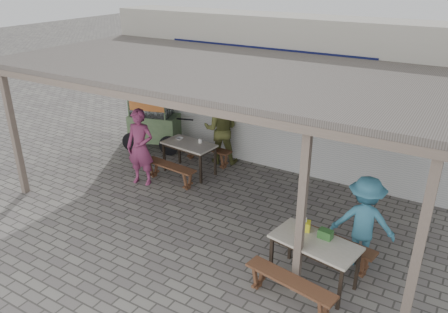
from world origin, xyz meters
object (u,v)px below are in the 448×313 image
object	(u,v)px
table_left	(189,147)
patron_wall_side	(221,129)
table_right	(315,246)
bench_right_wall	(333,245)
vendor_cart	(153,120)
condiment_bowl	(179,139)
bench_left_street	(170,170)
patron_right_table	(364,222)
donation_box	(325,234)
patron_street_side	(140,147)
tissue_box	(305,226)
condiment_jar	(200,141)
bench_left_wall	(207,151)
bench_right_street	(290,286)

from	to	relation	value
table_left	patron_wall_side	distance (m)	1.00
table_right	bench_right_wall	world-z (taller)	table_right
vendor_cart	condiment_bowl	world-z (taller)	vendor_cart
condiment_bowl	bench_left_street	bearing A→B (deg)	-69.98
patron_wall_side	patron_right_table	bearing A→B (deg)	127.08
condiment_bowl	donation_box	bearing A→B (deg)	-26.65
patron_street_side	tissue_box	distance (m)	4.38
bench_left_street	condiment_bowl	distance (m)	0.92
patron_wall_side	vendor_cart	bearing A→B (deg)	-18.32
tissue_box	condiment_jar	size ratio (longest dim) A/B	1.46
bench_left_wall	condiment_bowl	world-z (taller)	condiment_bowl
donation_box	condiment_jar	xyz separation A→B (m)	(-3.78, 2.25, -0.02)
bench_right_street	patron_wall_side	bearing A→B (deg)	142.09
vendor_cart	condiment_jar	xyz separation A→B (m)	(1.88, -0.58, 0.00)
tissue_box	donation_box	xyz separation A→B (m)	(0.34, -0.05, -0.01)
table_left	bench_left_street	distance (m)	0.75
tissue_box	condiment_bowl	distance (m)	4.51
patron_right_table	condiment_jar	distance (m)	4.44
patron_street_side	condiment_bowl	xyz separation A→B (m)	(0.28, 1.06, -0.09)
patron_right_table	tissue_box	xyz separation A→B (m)	(-0.73, -0.66, 0.05)
patron_street_side	donation_box	bearing A→B (deg)	-26.38
patron_right_table	tissue_box	bearing A→B (deg)	29.22
condiment_bowl	vendor_cart	bearing A→B (deg)	153.65
table_right	table_left	bearing A→B (deg)	159.83
bench_left_street	condiment_jar	bearing A→B (deg)	77.84
table_left	bench_left_wall	xyz separation A→B (m)	(0.06, 0.67, -0.33)
patron_wall_side	tissue_box	size ratio (longest dim) A/B	11.66
condiment_jar	patron_wall_side	bearing A→B (deg)	82.28
table_right	bench_right_wall	distance (m)	0.73
patron_street_side	condiment_bowl	size ratio (longest dim) A/B	9.97
bench_left_wall	tissue_box	bearing A→B (deg)	-31.56
vendor_cart	donation_box	bearing A→B (deg)	-43.81
vendor_cart	bench_right_wall	bearing A→B (deg)	-39.67
table_right	patron_street_side	size ratio (longest dim) A/B	0.80
patron_wall_side	tissue_box	bearing A→B (deg)	114.99
table_right	donation_box	size ratio (longest dim) A/B	6.70
bench_right_wall	condiment_bowl	size ratio (longest dim) A/B	8.20
patron_right_table	condiment_bowl	xyz separation A→B (m)	(-4.71, 1.46, -0.01)
bench_left_wall	condiment_bowl	bearing A→B (deg)	-119.47
bench_right_street	bench_right_wall	xyz separation A→B (m)	(0.22, 1.28, 0.00)
donation_box	patron_wall_side	bearing A→B (deg)	140.72
vendor_cart	patron_street_side	size ratio (longest dim) A/B	1.01
patron_street_side	tissue_box	world-z (taller)	patron_street_side
bench_right_street	tissue_box	xyz separation A→B (m)	(-0.13, 0.85, 0.49)
donation_box	condiment_jar	distance (m)	4.40
patron_right_table	patron_wall_side	bearing A→B (deg)	-42.42
patron_wall_side	condiment_bowl	xyz separation A→B (m)	(-0.64, -0.84, -0.10)
vendor_cart	patron_street_side	xyz separation A→B (m)	(1.06, -1.72, 0.06)
table_left	condiment_jar	bearing A→B (deg)	45.47
table_left	vendor_cart	xyz separation A→B (m)	(-1.67, 0.75, 0.13)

